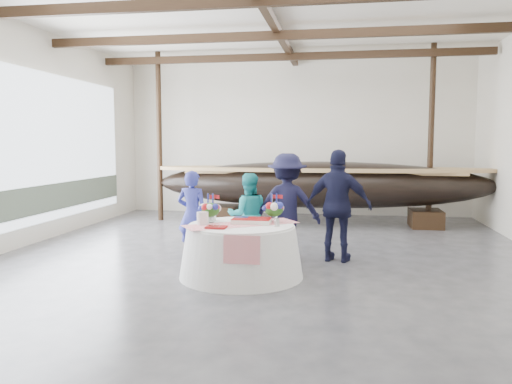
# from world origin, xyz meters

# --- Properties ---
(floor) EXTENTS (10.00, 12.00, 0.01)m
(floor) POSITION_xyz_m (0.00, 0.00, 0.00)
(floor) COLOR #3D3D42
(floor) RESTS_ON ground
(wall_back) EXTENTS (10.00, 0.02, 4.50)m
(wall_back) POSITION_xyz_m (0.00, 6.00, 2.25)
(wall_back) COLOR silver
(wall_back) RESTS_ON ground
(wall_front) EXTENTS (10.00, 0.02, 4.50)m
(wall_front) POSITION_xyz_m (0.00, -6.00, 2.25)
(wall_front) COLOR silver
(wall_front) RESTS_ON ground
(wall_left) EXTENTS (0.02, 12.00, 4.50)m
(wall_left) POSITION_xyz_m (-5.00, 0.00, 2.25)
(wall_left) COLOR silver
(wall_left) RESTS_ON ground
(ceiling) EXTENTS (10.00, 12.00, 0.01)m
(ceiling) POSITION_xyz_m (0.00, 0.00, 4.50)
(ceiling) COLOR white
(ceiling) RESTS_ON wall_back
(pavilion_structure) EXTENTS (9.80, 11.76, 4.50)m
(pavilion_structure) POSITION_xyz_m (0.00, 0.73, 4.00)
(pavilion_structure) COLOR black
(pavilion_structure) RESTS_ON ground
(open_bay) EXTENTS (0.03, 7.00, 3.20)m
(open_bay) POSITION_xyz_m (-4.95, 1.00, 1.83)
(open_bay) COLOR silver
(open_bay) RESTS_ON ground
(longboat_display) EXTENTS (8.66, 1.73, 1.62)m
(longboat_display) POSITION_xyz_m (0.84, 4.13, 1.04)
(longboat_display) COLOR black
(longboat_display) RESTS_ON ground
(banquet_table) EXTENTS (1.94, 1.94, 0.83)m
(banquet_table) POSITION_xyz_m (-0.21, -1.18, 0.42)
(banquet_table) COLOR white
(banquet_table) RESTS_ON ground
(tabletop_items) EXTENTS (1.79, 1.48, 0.40)m
(tabletop_items) POSITION_xyz_m (-0.27, -1.02, 0.98)
(tabletop_items) COLOR red
(tabletop_items) RESTS_ON banquet_table
(guest_woman_blue) EXTENTS (0.62, 0.44, 1.60)m
(guest_woman_blue) POSITION_xyz_m (-1.35, -0.01, 0.80)
(guest_woman_blue) COLOR navy
(guest_woman_blue) RESTS_ON ground
(guest_woman_teal) EXTENTS (0.87, 0.75, 1.55)m
(guest_woman_teal) POSITION_xyz_m (-0.35, 0.17, 0.77)
(guest_woman_teal) COLOR teal
(guest_woman_teal) RESTS_ON ground
(guest_man_left) EXTENTS (1.29, 0.82, 1.91)m
(guest_man_left) POSITION_xyz_m (0.35, 0.34, 0.95)
(guest_man_left) COLOR black
(guest_man_left) RESTS_ON ground
(guest_man_right) EXTENTS (1.24, 0.72, 1.99)m
(guest_man_right) POSITION_xyz_m (1.28, 0.10, 0.99)
(guest_man_right) COLOR black
(guest_man_right) RESTS_ON ground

